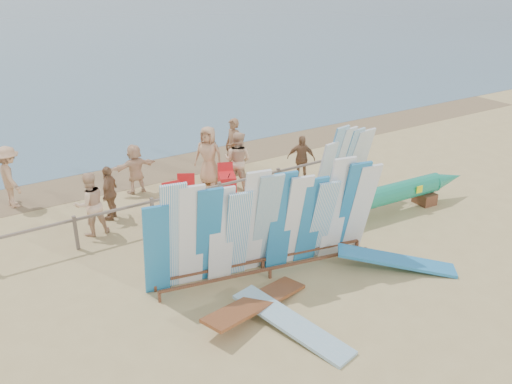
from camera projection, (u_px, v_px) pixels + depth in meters
ground at (207, 281)px, 12.04m from camera, size 160.00×160.00×0.00m
wet_sand_strip at (103, 179)px, 17.61m from camera, size 40.00×2.60×0.01m
fence at (152, 207)px, 14.11m from camera, size 12.08×0.08×0.90m
main_surfboard_rack at (267, 226)px, 11.86m from camera, size 5.37×1.67×2.68m
side_surfboard_rack at (343, 167)px, 15.52m from camera, size 2.21×0.93×2.47m
outrigger_canoe at (381, 197)px, 14.86m from camera, size 6.26×0.86×0.89m
vendor_table at (299, 209)px, 14.53m from camera, size 1.06×0.86×1.24m
flat_board_d at (395, 269)px, 12.52m from camera, size 2.42×2.14×0.44m
flat_board_a at (291, 329)px, 10.48m from camera, size 1.17×2.75×0.28m
flat_board_c at (256, 311)px, 11.01m from camera, size 2.73×1.35×0.44m
beach_chair_left at (186, 194)px, 15.88m from camera, size 0.70×0.71×0.81m
beach_chair_right at (174, 203)px, 15.31m from camera, size 0.54×0.56×0.82m
stroller at (227, 187)px, 15.89m from camera, size 0.80×0.93×1.08m
beachgoer_8 at (238, 160)px, 16.58m from camera, size 0.86×0.97×1.82m
beachgoer_3 at (10, 177)px, 15.35m from camera, size 0.61×1.21×1.80m
beachgoer_4 at (110, 193)px, 14.66m from camera, size 0.86×0.94×1.53m
beachgoer_6 at (209, 155)px, 16.92m from camera, size 0.92×0.98×1.87m
beachgoer_7 at (233, 147)px, 17.66m from camera, size 0.48×0.74×1.89m
beachgoer_2 at (90, 204)px, 13.78m from camera, size 0.85×0.45×1.70m
beachgoer_5 at (135, 169)px, 16.33m from camera, size 1.43×0.49×1.53m
beachgoer_10 at (301, 159)px, 17.14m from camera, size 0.91×0.90×1.53m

